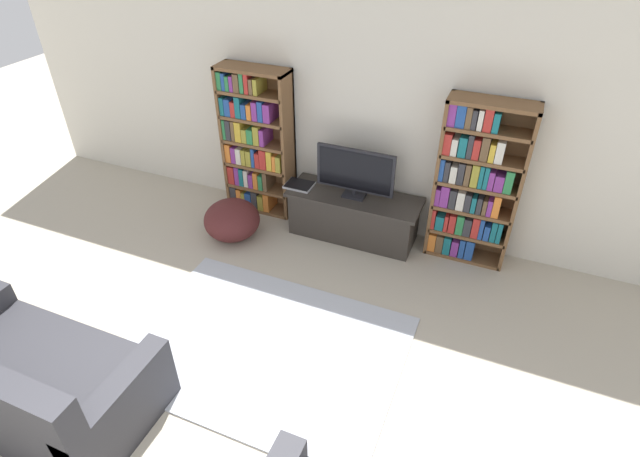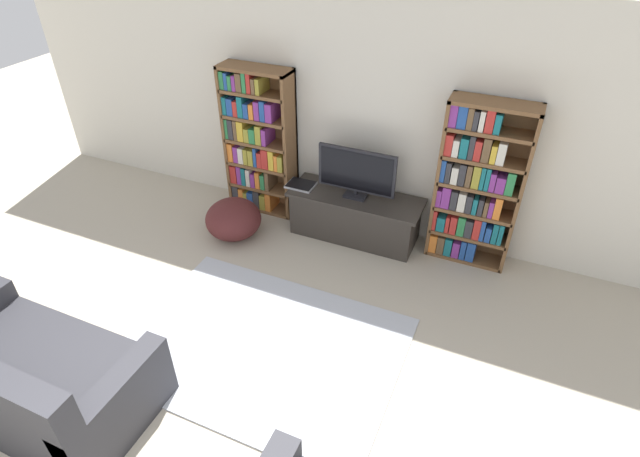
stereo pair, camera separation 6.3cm
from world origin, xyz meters
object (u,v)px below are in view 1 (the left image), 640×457
(tv_stand, at_px, (353,216))
(beanbag_ottoman, at_px, (232,220))
(bookshelf_right, at_px, (474,184))
(couch_left_sectional, at_px, (32,383))
(laptop, at_px, (299,185))
(bookshelf_left, at_px, (255,143))
(television, at_px, (355,172))

(tv_stand, height_order, beanbag_ottoman, tv_stand)
(bookshelf_right, distance_m, couch_left_sectional, 4.19)
(couch_left_sectional, bearing_deg, laptop, 75.01)
(couch_left_sectional, xyz_separation_m, beanbag_ottoman, (0.20, 2.52, -0.07))
(tv_stand, bearing_deg, beanbag_ottoman, -156.42)
(beanbag_ottoman, bearing_deg, laptop, 39.60)
(couch_left_sectional, bearing_deg, bookshelf_left, 86.89)
(bookshelf_left, distance_m, laptop, 0.73)
(couch_left_sectional, height_order, beanbag_ottoman, couch_left_sectional)
(bookshelf_right, bearing_deg, couch_left_sectional, -129.51)
(laptop, xyz_separation_m, couch_left_sectional, (-0.81, -3.02, -0.25))
(bookshelf_left, xyz_separation_m, beanbag_ottoman, (0.03, -0.68, -0.64))
(laptop, bearing_deg, bookshelf_left, 164.20)
(bookshelf_left, bearing_deg, bookshelf_right, -0.02)
(bookshelf_left, height_order, couch_left_sectional, bookshelf_left)
(couch_left_sectional, bearing_deg, bookshelf_right, 50.49)
(tv_stand, height_order, couch_left_sectional, couch_left_sectional)
(bookshelf_left, distance_m, television, 1.28)
(television, distance_m, couch_left_sectional, 3.42)
(bookshelf_right, relative_size, tv_stand, 1.18)
(bookshelf_left, xyz_separation_m, couch_left_sectional, (-0.17, -3.20, -0.57))
(tv_stand, relative_size, couch_left_sectional, 0.83)
(television, bearing_deg, couch_left_sectional, -115.40)
(bookshelf_left, relative_size, couch_left_sectional, 0.98)
(laptop, distance_m, couch_left_sectional, 3.14)
(laptop, xyz_separation_m, beanbag_ottoman, (-0.61, -0.50, -0.32))
(television, height_order, laptop, television)
(tv_stand, relative_size, television, 1.72)
(tv_stand, distance_m, beanbag_ottoman, 1.36)
(bookshelf_left, xyz_separation_m, laptop, (0.64, -0.18, -0.32))
(bookshelf_right, relative_size, laptop, 5.66)
(bookshelf_left, relative_size, bookshelf_right, 1.00)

